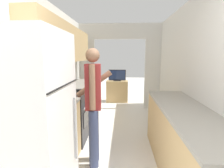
{
  "coord_description": "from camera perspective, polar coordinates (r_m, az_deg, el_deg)",
  "views": [
    {
      "loc": [
        0.08,
        -0.87,
        1.57
      ],
      "look_at": [
        -0.11,
        2.34,
        1.05
      ],
      "focal_mm": 28.0,
      "sensor_mm": 36.0,
      "label": 1
    }
  ],
  "objects": [
    {
      "name": "counter_left",
      "position": [
        3.87,
        -11.5,
        -7.74
      ],
      "size": [
        0.62,
        2.94,
        0.91
      ],
      "color": "tan",
      "rests_on": "ground_plane"
    },
    {
      "name": "television",
      "position": [
        5.95,
        1.69,
        2.82
      ],
      "size": [
        0.58,
        0.16,
        0.38
      ],
      "color": "black",
      "rests_on": "tv_cabinet"
    },
    {
      "name": "wall_left",
      "position": [
        3.09,
        -20.29,
        6.73
      ],
      "size": [
        0.38,
        6.72,
        2.5
      ],
      "color": "silver",
      "rests_on": "ground_plane"
    },
    {
      "name": "range_oven",
      "position": [
        3.4,
        -13.6,
        -10.13
      ],
      "size": [
        0.66,
        0.73,
        1.05
      ],
      "color": "black",
      "rests_on": "ground_plane"
    },
    {
      "name": "person",
      "position": [
        2.48,
        -6.06,
        -6.56
      ],
      "size": [
        0.54,
        0.39,
        1.67
      ],
      "rotation": [
        0.0,
        0.0,
        1.66
      ],
      "color": "#384266",
      "rests_on": "ground_plane"
    },
    {
      "name": "refrigerator",
      "position": [
        1.94,
        -25.49,
        -11.96
      ],
      "size": [
        0.77,
        0.81,
        1.8
      ],
      "color": "white",
      "rests_on": "ground_plane"
    },
    {
      "name": "wall_right",
      "position": [
        2.7,
        28.37,
        1.26
      ],
      "size": [
        0.06,
        6.72,
        2.5
      ],
      "color": "silver",
      "rests_on": "ground_plane"
    },
    {
      "name": "counter_right",
      "position": [
        2.57,
        22.52,
        -17.29
      ],
      "size": [
        0.62,
        2.31,
        0.91
      ],
      "color": "tan",
      "rests_on": "ground_plane"
    },
    {
      "name": "wall_far_with_doorway",
      "position": [
        5.22,
        2.5,
        7.54
      ],
      "size": [
        2.79,
        0.06,
        2.5
      ],
      "color": "silver",
      "rests_on": "ground_plane"
    },
    {
      "name": "tv_cabinet",
      "position": [
        6.07,
        1.67,
        -2.31
      ],
      "size": [
        0.73,
        0.42,
        0.73
      ],
      "color": "tan",
      "rests_on": "ground_plane"
    }
  ]
}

